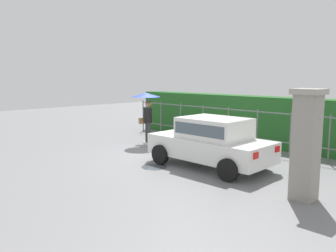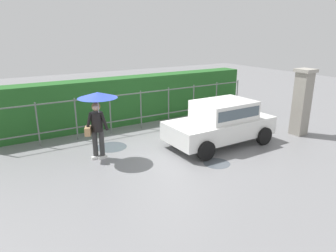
% 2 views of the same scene
% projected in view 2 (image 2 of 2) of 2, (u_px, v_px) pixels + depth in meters
% --- Properties ---
extents(ground_plane, '(40.00, 40.00, 0.00)m').
position_uv_depth(ground_plane, '(173.00, 149.00, 10.10)').
color(ground_plane, slate).
extents(car, '(3.76, 1.89, 1.48)m').
position_uv_depth(car, '(221.00, 121.00, 10.32)').
color(car, white).
rests_on(car, ground).
extents(pedestrian, '(1.13, 1.13, 2.04)m').
position_uv_depth(pedestrian, '(97.00, 109.00, 8.86)').
color(pedestrian, '#333333').
rests_on(pedestrian, ground).
extents(gate_pillar, '(0.60, 0.60, 2.42)m').
position_uv_depth(gate_pillar, '(302.00, 102.00, 11.15)').
color(gate_pillar, gray).
rests_on(gate_pillar, ground).
extents(fence_section, '(10.14, 0.05, 1.50)m').
position_uv_depth(fence_section, '(141.00, 108.00, 11.96)').
color(fence_section, '#59605B').
rests_on(fence_section, ground).
extents(hedge_row, '(11.09, 0.90, 1.90)m').
position_uv_depth(hedge_row, '(129.00, 100.00, 12.78)').
color(hedge_row, '#235B23').
rests_on(hedge_row, ground).
extents(puddle_near, '(0.78, 0.78, 0.00)m').
position_uv_depth(puddle_near, '(217.00, 163.00, 8.98)').
color(puddle_near, '#4C545B').
rests_on(puddle_near, ground).
extents(puddle_far, '(1.01, 1.01, 0.00)m').
position_uv_depth(puddle_far, '(111.00, 147.00, 10.24)').
color(puddle_far, '#4C545B').
rests_on(puddle_far, ground).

